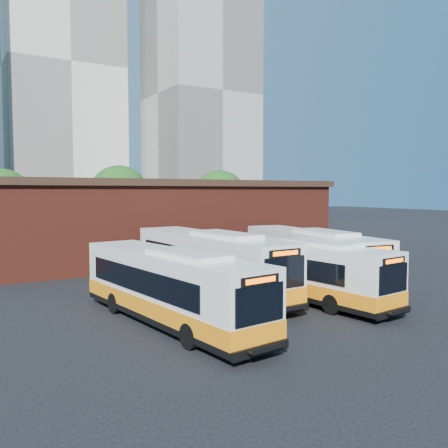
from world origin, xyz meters
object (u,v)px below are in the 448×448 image
bus_west (170,290)px  bus_midwest (210,266)px  bus_east (311,259)px  transit_worker (377,290)px  bus_mideast (299,272)px

bus_west → bus_midwest: (4.14, 4.03, 0.12)m
bus_east → transit_worker: bus_east is taller
bus_midwest → bus_mideast: (3.48, -3.17, -0.16)m
bus_mideast → bus_midwest: bearing=131.2°
bus_midwest → bus_mideast: bearing=-45.1°
transit_worker → bus_mideast: bearing=41.6°
bus_midwest → bus_east: size_ratio=1.03×
bus_east → transit_worker: 5.94m
bus_midwest → bus_west: bearing=-138.5°
bus_west → bus_mideast: size_ratio=1.03×
bus_mideast → bus_east: size_ratio=0.93×
bus_midwest → bus_east: (6.50, -0.62, -0.06)m
bus_west → bus_mideast: bearing=-0.3°
bus_west → bus_midwest: size_ratio=0.93×
bus_east → bus_midwest: bearing=-177.8°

